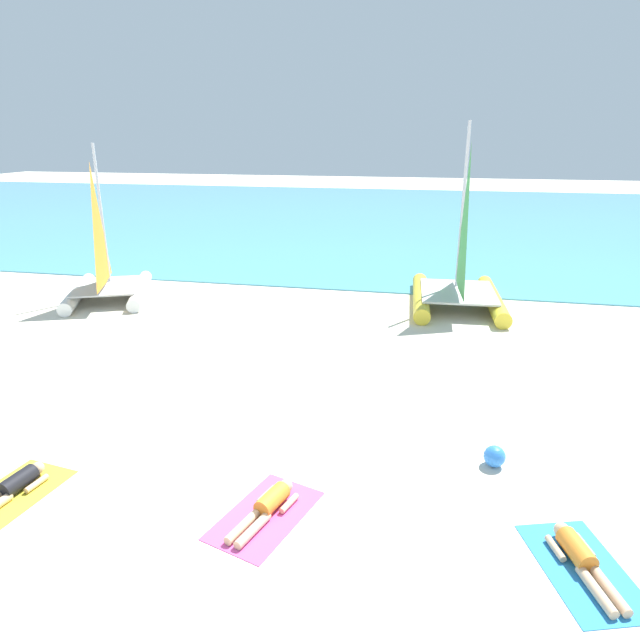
% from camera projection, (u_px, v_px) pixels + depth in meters
% --- Properties ---
extents(ground_plane, '(120.00, 120.00, 0.00)m').
position_uv_depth(ground_plane, '(346.00, 314.00, 18.36)').
color(ground_plane, beige).
extents(ocean_water, '(120.00, 40.00, 0.05)m').
position_uv_depth(ocean_water, '(396.00, 217.00, 39.44)').
color(ocean_water, '#4C9EB7').
rests_on(ocean_water, ground).
extents(sailboat_white, '(4.03, 4.83, 5.39)m').
position_uv_depth(sailboat_white, '(107.00, 277.00, 19.73)').
color(sailboat_white, white).
rests_on(sailboat_white, ground).
extents(sailboat_yellow, '(3.21, 4.82, 6.11)m').
position_uv_depth(sailboat_yellow, '(458.00, 281.00, 18.79)').
color(sailboat_yellow, yellow).
rests_on(sailboat_yellow, ground).
extents(towel_left, '(1.36, 2.04, 0.01)m').
position_uv_depth(towel_left, '(10.00, 496.00, 9.14)').
color(towel_left, yellow).
rests_on(towel_left, ground).
extents(sunbather_left, '(0.63, 1.57, 0.30)m').
position_uv_depth(sunbather_left, '(12.00, 487.00, 9.15)').
color(sunbather_left, black).
rests_on(sunbather_left, towel_left).
extents(towel_middle, '(1.62, 2.14, 0.01)m').
position_uv_depth(towel_middle, '(265.00, 515.00, 8.69)').
color(towel_middle, '#D84C99').
rests_on(towel_middle, ground).
extents(sunbather_middle, '(0.84, 1.54, 0.30)m').
position_uv_depth(sunbather_middle, '(268.00, 506.00, 8.70)').
color(sunbather_middle, orange).
rests_on(sunbather_middle, towel_middle).
extents(towel_right, '(1.63, 2.14, 0.01)m').
position_uv_depth(towel_right, '(583.00, 569.00, 7.61)').
color(towel_right, '#338CD8').
rests_on(towel_right, ground).
extents(sunbather_right, '(0.84, 1.54, 0.30)m').
position_uv_depth(sunbather_right, '(582.00, 558.00, 7.63)').
color(sunbather_right, orange).
rests_on(sunbather_right, towel_right).
extents(beach_ball, '(0.39, 0.39, 0.39)m').
position_uv_depth(beach_ball, '(495.00, 456.00, 9.92)').
color(beach_ball, '#337FE5').
rests_on(beach_ball, ground).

